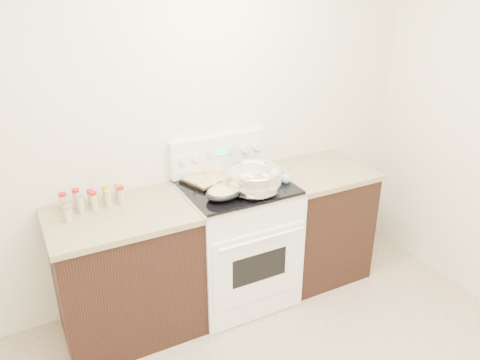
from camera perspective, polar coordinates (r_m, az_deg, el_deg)
room_shell at (r=1.73m, az=10.81°, el=2.88°), size 4.10×3.60×2.75m
counter_left at (r=3.30m, az=-13.61°, el=-10.93°), size 0.93×0.67×0.92m
counter_right at (r=3.88m, az=9.23°, el=-4.95°), size 0.73×0.67×0.92m
kitchen_range at (r=3.52m, az=-0.41°, el=-7.30°), size 0.78×0.73×1.22m
mixing_bowl at (r=3.15m, az=1.71°, el=-0.07°), size 0.43×0.43×0.22m
roasting_pan at (r=3.11m, az=-1.74°, el=-1.24°), size 0.37×0.32×0.11m
baking_sheet at (r=3.37m, az=-3.54°, el=0.26°), size 0.44×0.37×0.06m
wooden_spoon at (r=3.20m, az=0.36°, el=-1.22°), size 0.16×0.22×0.04m
blue_ladle at (r=3.36m, az=5.57°, el=0.33°), size 0.15×0.25×0.10m
spice_jars at (r=3.15m, az=-17.83°, el=-2.32°), size 0.40×0.23×0.13m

